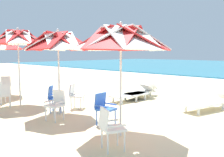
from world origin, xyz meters
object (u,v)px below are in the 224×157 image
(plastic_chair_0, at_px, (110,126))
(sun_lounger_3, at_px, (133,93))
(beach_umbrella_0, at_px, (121,39))
(sun_lounger_1, at_px, (209,102))
(beach_umbrella_2, at_px, (18,38))
(plastic_chair_6, at_px, (4,94))
(plastic_chair_4, at_px, (54,97))
(sun_lounger_2, at_px, (141,91))
(plastic_chair_2, at_px, (56,103))
(plastic_chair_3, at_px, (76,94))
(plastic_chair_1, at_px, (104,107))
(beach_umbrella_1, at_px, (58,42))
(plastic_chair_7, at_px, (6,84))

(plastic_chair_0, bearing_deg, sun_lounger_3, 124.59)
(beach_umbrella_0, xyz_separation_m, sun_lounger_1, (0.39, 4.01, -1.97))
(beach_umbrella_2, distance_m, plastic_chair_6, 2.05)
(plastic_chair_4, xyz_separation_m, sun_lounger_2, (0.48, 3.97, -0.22))
(plastic_chair_2, bearing_deg, beach_umbrella_2, 176.19)
(plastic_chair_3, xyz_separation_m, sun_lounger_1, (3.45, 3.00, -0.22))
(plastic_chair_6, relative_size, sun_lounger_2, 0.39)
(plastic_chair_1, distance_m, sun_lounger_1, 3.90)
(plastic_chair_3, relative_size, sun_lounger_2, 0.39)
(plastic_chair_2, bearing_deg, beach_umbrella_0, 7.97)
(beach_umbrella_0, bearing_deg, sun_lounger_2, 122.40)
(plastic_chair_3, height_order, sun_lounger_2, plastic_chair_3)
(beach_umbrella_1, relative_size, sun_lounger_2, 1.20)
(plastic_chair_7, bearing_deg, beach_umbrella_2, -12.02)
(plastic_chair_4, xyz_separation_m, sun_lounger_3, (0.57, 3.34, -0.22))
(beach_umbrella_1, relative_size, beach_umbrella_2, 0.93)
(beach_umbrella_0, relative_size, beach_umbrella_2, 0.93)
(plastic_chair_1, height_order, sun_lounger_3, plastic_chair_1)
(plastic_chair_0, height_order, plastic_chair_1, same)
(beach_umbrella_0, xyz_separation_m, plastic_chair_6, (-4.89, -0.73, -1.75))
(beach_umbrella_2, distance_m, sun_lounger_3, 4.89)
(plastic_chair_3, height_order, plastic_chair_6, same)
(sun_lounger_1, bearing_deg, beach_umbrella_0, -95.60)
(beach_umbrella_1, bearing_deg, plastic_chair_3, 113.79)
(plastic_chair_7, bearing_deg, plastic_chair_2, -7.93)
(plastic_chair_1, xyz_separation_m, plastic_chair_7, (-6.68, 0.09, 0.00))
(plastic_chair_2, bearing_deg, plastic_chair_1, 26.20)
(plastic_chair_6, bearing_deg, plastic_chair_7, 156.74)
(sun_lounger_1, bearing_deg, plastic_chair_0, -89.50)
(beach_umbrella_0, height_order, sun_lounger_3, beach_umbrella_0)
(plastic_chair_0, xyz_separation_m, sun_lounger_3, (-2.98, 4.32, -0.22))
(plastic_chair_4, distance_m, plastic_chair_7, 4.49)
(plastic_chair_3, distance_m, sun_lounger_1, 4.58)
(plastic_chair_7, bearing_deg, beach_umbrella_1, -4.22)
(plastic_chair_0, xyz_separation_m, plastic_chair_1, (-1.35, 1.13, 0.00))
(plastic_chair_7, height_order, sun_lounger_1, plastic_chair_7)
(plastic_chair_3, bearing_deg, beach_umbrella_1, -66.21)
(plastic_chair_0, distance_m, plastic_chair_3, 3.92)
(plastic_chair_6, bearing_deg, beach_umbrella_1, 19.66)
(beach_umbrella_0, xyz_separation_m, plastic_chair_0, (0.43, -0.79, -1.75))
(plastic_chair_0, distance_m, beach_umbrella_1, 3.65)
(plastic_chair_0, bearing_deg, beach_umbrella_1, 164.45)
(beach_umbrella_1, bearing_deg, plastic_chair_4, 165.61)
(plastic_chair_2, distance_m, sun_lounger_1, 5.06)
(beach_umbrella_1, relative_size, plastic_chair_7, 3.08)
(beach_umbrella_1, xyz_separation_m, beach_umbrella_2, (-2.29, -0.20, 0.19))
(plastic_chair_3, height_order, sun_lounger_1, plastic_chair_3)
(sun_lounger_2, height_order, sun_lounger_3, same)
(plastic_chair_2, xyz_separation_m, plastic_chair_7, (-5.36, 0.75, 0.00))
(plastic_chair_1, height_order, plastic_chair_7, same)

